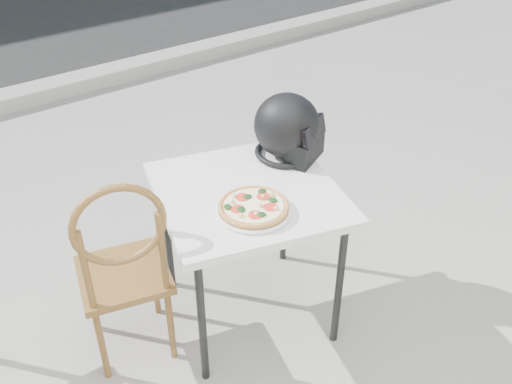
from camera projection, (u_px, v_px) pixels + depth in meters
ground at (140, 371)px, 2.44m from camera, size 80.00×80.00×0.00m
cafe_table_main at (248, 202)px, 2.39m from camera, size 0.91×0.91×0.69m
plate at (254, 211)px, 2.22m from camera, size 0.33×0.33×0.02m
pizza at (254, 206)px, 2.21m from camera, size 0.32×0.32×0.03m
helmet at (289, 130)px, 2.52m from camera, size 0.38×0.39×0.29m
cafe_chair_main at (123, 263)px, 2.24m from camera, size 0.44×0.44×0.94m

